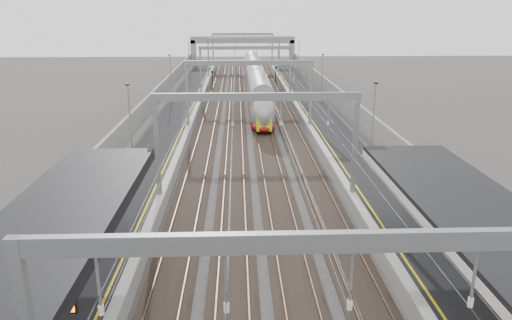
{
  "coord_description": "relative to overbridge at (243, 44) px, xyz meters",
  "views": [
    {
      "loc": [
        -1.18,
        -8.5,
        12.57
      ],
      "look_at": [
        0.0,
        23.19,
        2.91
      ],
      "focal_mm": 35.0,
      "sensor_mm": 36.0,
      "label": 1
    }
  ],
  "objects": [
    {
      "name": "signal_green",
      "position": [
        -5.2,
        -28.5,
        -2.89
      ],
      "size": [
        0.32,
        0.32,
        3.48
      ],
      "color": "black",
      "rests_on": "ground"
    },
    {
      "name": "signal_red_far",
      "position": [
        5.4,
        -22.63,
        -2.89
      ],
      "size": [
        0.32,
        0.32,
        3.48
      ],
      "color": "black",
      "rests_on": "ground"
    },
    {
      "name": "platform_left",
      "position": [
        -8.0,
        -55.0,
        -4.81
      ],
      "size": [
        4.0,
        120.0,
        1.0
      ],
      "primitive_type": "cube",
      "color": "black",
      "rests_on": "ground"
    },
    {
      "name": "tracks",
      "position": [
        0.0,
        -55.0,
        -5.26
      ],
      "size": [
        11.4,
        140.0,
        0.2
      ],
      "color": "black",
      "rests_on": "ground"
    },
    {
      "name": "wall_right",
      "position": [
        11.2,
        -55.0,
        -3.71
      ],
      "size": [
        0.3,
        120.0,
        3.2
      ],
      "primitive_type": "cube",
      "color": "gray",
      "rests_on": "ground"
    },
    {
      "name": "overbridge",
      "position": [
        0.0,
        0.0,
        0.0
      ],
      "size": [
        22.0,
        2.2,
        6.9
      ],
      "color": "gray",
      "rests_on": "ground"
    },
    {
      "name": "train",
      "position": [
        1.5,
        -37.57,
        -3.34
      ],
      "size": [
        2.52,
        45.99,
        4.0
      ],
      "color": "maroon",
      "rests_on": "ground"
    },
    {
      "name": "overhead_line",
      "position": [
        0.0,
        -48.38,
        0.83
      ],
      "size": [
        13.0,
        140.0,
        6.6
      ],
      "color": "gray",
      "rests_on": "platform_left"
    },
    {
      "name": "signal_red_near",
      "position": [
        3.2,
        -34.8,
        -2.89
      ],
      "size": [
        0.32,
        0.32,
        3.48
      ],
      "color": "black",
      "rests_on": "ground"
    },
    {
      "name": "wall_left",
      "position": [
        -11.2,
        -55.0,
        -3.71
      ],
      "size": [
        0.3,
        120.0,
        3.2
      ],
      "primitive_type": "cube",
      "color": "gray",
      "rests_on": "ground"
    },
    {
      "name": "platform_right",
      "position": [
        8.0,
        -55.0,
        -4.81
      ],
      "size": [
        4.0,
        120.0,
        1.0
      ],
      "primitive_type": "cube",
      "color": "black",
      "rests_on": "ground"
    }
  ]
}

